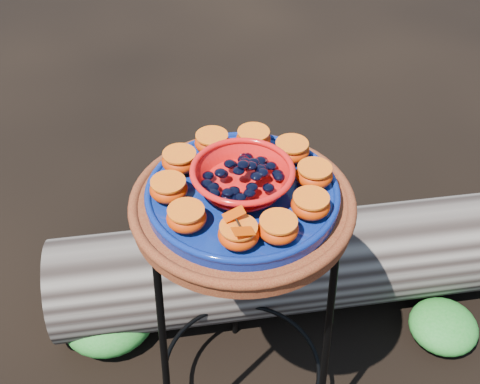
{
  "coord_description": "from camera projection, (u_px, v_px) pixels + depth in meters",
  "views": [
    {
      "loc": [
        -0.08,
        -0.86,
        1.51
      ],
      "look_at": [
        -0.0,
        0.0,
        0.75
      ],
      "focal_mm": 45.0,
      "sensor_mm": 36.0,
      "label": 1
    }
  ],
  "objects": [
    {
      "name": "foliage_back",
      "position": [
        163.0,
        256.0,
        1.94
      ],
      "size": [
        0.29,
        0.29,
        0.15
      ],
      "primitive_type": "ellipsoid",
      "color": "#186C1B",
      "rests_on": "ground"
    },
    {
      "name": "plant_stand",
      "position": [
        242.0,
        321.0,
        1.41
      ],
      "size": [
        0.44,
        0.44,
        0.7
      ],
      "primitive_type": null,
      "color": "black",
      "rests_on": "ground"
    },
    {
      "name": "orange_half_3",
      "position": [
        314.0,
        175.0,
        1.14
      ],
      "size": [
        0.07,
        0.07,
        0.04
      ],
      "primitive_type": "ellipsoid",
      "color": "#AA1905",
      "rests_on": "cobalt_plate"
    },
    {
      "name": "terracotta_saucer",
      "position": [
        242.0,
        206.0,
        1.17
      ],
      "size": [
        0.43,
        0.43,
        0.03
      ],
      "primitive_type": "cylinder",
      "color": "#4D0D07",
      "rests_on": "plant_stand"
    },
    {
      "name": "cobalt_plate",
      "position": [
        242.0,
        195.0,
        1.15
      ],
      "size": [
        0.37,
        0.37,
        0.02
      ],
      "primitive_type": "cylinder",
      "color": "#051355",
      "rests_on": "terracotta_saucer"
    },
    {
      "name": "foliage_left",
      "position": [
        108.0,
        315.0,
        1.77
      ],
      "size": [
        0.28,
        0.28,
        0.14
      ],
      "primitive_type": "ellipsoid",
      "color": "#186C1B",
      "rests_on": "ground"
    },
    {
      "name": "glass_gems",
      "position": [
        242.0,
        164.0,
        1.1
      ],
      "size": [
        0.14,
        0.14,
        0.02
      ],
      "primitive_type": null,
      "color": "black",
      "rests_on": "red_bowl"
    },
    {
      "name": "orange_half_8",
      "position": [
        169.0,
        189.0,
        1.11
      ],
      "size": [
        0.07,
        0.07,
        0.04
      ],
      "primitive_type": "ellipsoid",
      "color": "#AA1905",
      "rests_on": "cobalt_plate"
    },
    {
      "name": "orange_half_9",
      "position": [
        186.0,
        218.0,
        1.06
      ],
      "size": [
        0.07,
        0.07,
        0.04
      ],
      "primitive_type": "ellipsoid",
      "color": "#AA1905",
      "rests_on": "cobalt_plate"
    },
    {
      "name": "orange_half_5",
      "position": [
        253.0,
        139.0,
        1.23
      ],
      "size": [
        0.07,
        0.07,
        0.04
      ],
      "primitive_type": "ellipsoid",
      "color": "#AA1905",
      "rests_on": "cobalt_plate"
    },
    {
      "name": "red_bowl",
      "position": [
        242.0,
        180.0,
        1.13
      ],
      "size": [
        0.18,
        0.18,
        0.05
      ],
      "primitive_type": null,
      "color": "red",
      "rests_on": "cobalt_plate"
    },
    {
      "name": "orange_half_1",
      "position": [
        278.0,
        229.0,
        1.04
      ],
      "size": [
        0.07,
        0.07,
        0.04
      ],
      "primitive_type": "ellipsoid",
      "color": "#AA1905",
      "rests_on": "cobalt_plate"
    },
    {
      "name": "orange_half_4",
      "position": [
        292.0,
        151.0,
        1.2
      ],
      "size": [
        0.07,
        0.07,
        0.04
      ],
      "primitive_type": "ellipsoid",
      "color": "#AA1905",
      "rests_on": "cobalt_plate"
    },
    {
      "name": "orange_half_7",
      "position": [
        180.0,
        161.0,
        1.18
      ],
      "size": [
        0.07,
        0.07,
        0.04
      ],
      "primitive_type": "ellipsoid",
      "color": "#AA1905",
      "rests_on": "cobalt_plate"
    },
    {
      "name": "foliage_right",
      "position": [
        444.0,
        325.0,
        1.77
      ],
      "size": [
        0.2,
        0.2,
        0.1
      ],
      "primitive_type": "ellipsoid",
      "color": "#186C1B",
      "rests_on": "ground"
    },
    {
      "name": "driftwood_log",
      "position": [
        324.0,
        259.0,
        1.83
      ],
      "size": [
        1.63,
        0.52,
        0.3
      ],
      "primitive_type": null,
      "rotation": [
        0.0,
        0.0,
        0.06
      ],
      "color": "black",
      "rests_on": "ground"
    },
    {
      "name": "orange_half_2",
      "position": [
        311.0,
        205.0,
        1.08
      ],
      "size": [
        0.07,
        0.07,
        0.04
      ],
      "primitive_type": "ellipsoid",
      "color": "#AA1905",
      "rests_on": "cobalt_plate"
    },
    {
      "name": "orange_half_6",
      "position": [
        212.0,
        143.0,
        1.22
      ],
      "size": [
        0.07,
        0.07,
        0.04
      ],
      "primitive_type": "ellipsoid",
      "color": "#AA1905",
      "rests_on": "cobalt_plate"
    },
    {
      "name": "butterfly",
      "position": [
        239.0,
        223.0,
        1.01
      ],
      "size": [
        0.09,
        0.07,
        0.01
      ],
      "primitive_type": null,
      "rotation": [
        0.0,
        0.0,
        0.27
      ],
      "color": "#C43500",
      "rests_on": "orange_half_0"
    },
    {
      "name": "orange_half_0",
      "position": [
        239.0,
        234.0,
        1.03
      ],
      "size": [
        0.07,
        0.07,
        0.04
      ],
      "primitive_type": "ellipsoid",
      "color": "#AA1905",
      "rests_on": "cobalt_plate"
    }
  ]
}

